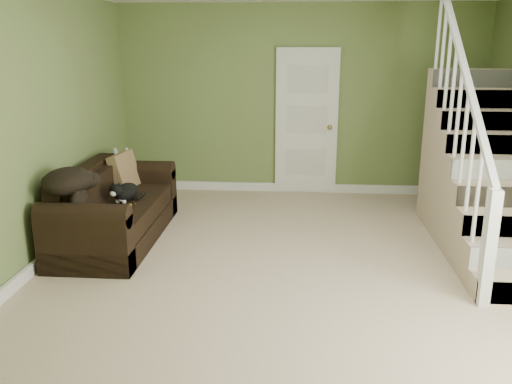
% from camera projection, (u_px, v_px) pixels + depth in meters
% --- Properties ---
extents(floor, '(5.00, 5.50, 0.01)m').
position_uv_depth(floor, '(296.00, 269.00, 5.22)').
color(floor, tan).
rests_on(floor, ground).
extents(wall_back, '(5.00, 0.04, 2.60)m').
position_uv_depth(wall_back, '(300.00, 101.00, 7.50)').
color(wall_back, olive).
rests_on(wall_back, floor).
extents(wall_front, '(5.00, 0.04, 2.60)m').
position_uv_depth(wall_front, '(298.00, 251.00, 2.23)').
color(wall_front, olive).
rests_on(wall_front, floor).
extents(wall_left, '(0.04, 5.50, 2.60)m').
position_uv_depth(wall_left, '(31.00, 132.00, 5.06)').
color(wall_left, olive).
rests_on(wall_left, floor).
extents(baseboard_back, '(5.00, 0.04, 0.12)m').
position_uv_depth(baseboard_back, '(298.00, 188.00, 7.81)').
color(baseboard_back, white).
rests_on(baseboard_back, floor).
extents(baseboard_left, '(0.04, 5.50, 0.12)m').
position_uv_depth(baseboard_left, '(49.00, 255.00, 5.39)').
color(baseboard_left, white).
rests_on(baseboard_left, floor).
extents(door, '(0.86, 0.12, 2.02)m').
position_uv_depth(door, '(307.00, 123.00, 7.53)').
color(door, white).
rests_on(door, floor).
extents(staircase, '(1.00, 2.51, 2.82)m').
position_uv_depth(staircase, '(484.00, 183.00, 5.82)').
color(staircase, tan).
rests_on(staircase, floor).
extents(sofa, '(0.87, 2.03, 0.80)m').
position_uv_depth(sofa, '(113.00, 213.00, 5.91)').
color(sofa, black).
rests_on(sofa, floor).
extents(side_table, '(0.56, 0.56, 0.79)m').
position_uv_depth(side_table, '(125.00, 186.00, 7.05)').
color(side_table, black).
rests_on(side_table, floor).
extents(cat, '(0.29, 0.54, 0.26)m').
position_uv_depth(cat, '(125.00, 192.00, 5.86)').
color(cat, black).
rests_on(cat, sofa).
extents(banana, '(0.07, 0.18, 0.05)m').
position_uv_depth(banana, '(129.00, 207.00, 5.59)').
color(banana, yellow).
rests_on(banana, sofa).
extents(throw_pillow, '(0.29, 0.50, 0.49)m').
position_uv_depth(throw_pillow, '(125.00, 173.00, 6.40)').
color(throw_pillow, '#4C321E').
rests_on(throw_pillow, sofa).
extents(throw_blanket, '(0.54, 0.66, 0.25)m').
position_uv_depth(throw_blanket, '(67.00, 181.00, 5.17)').
color(throw_blanket, black).
rests_on(throw_blanket, sofa).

